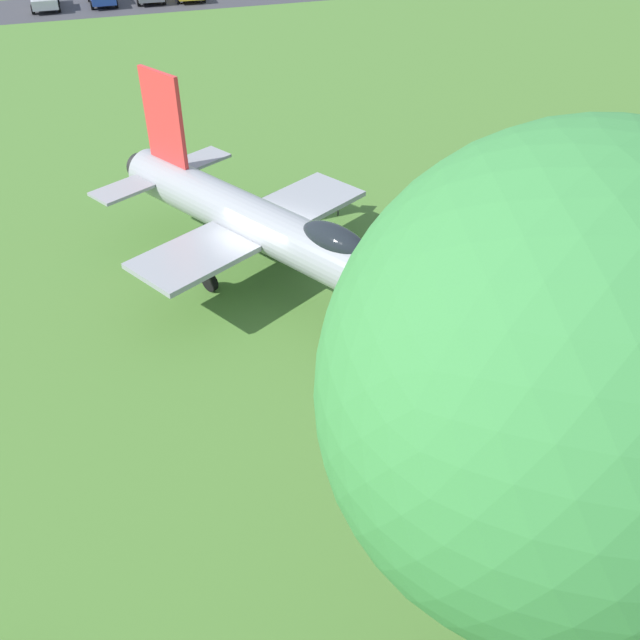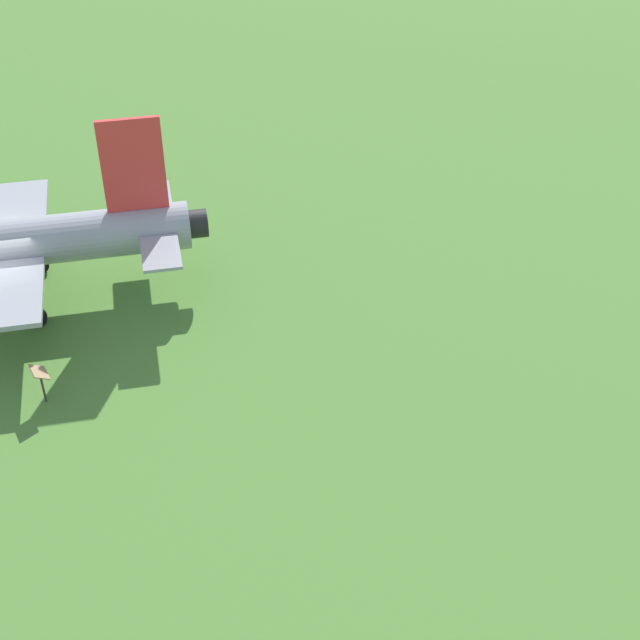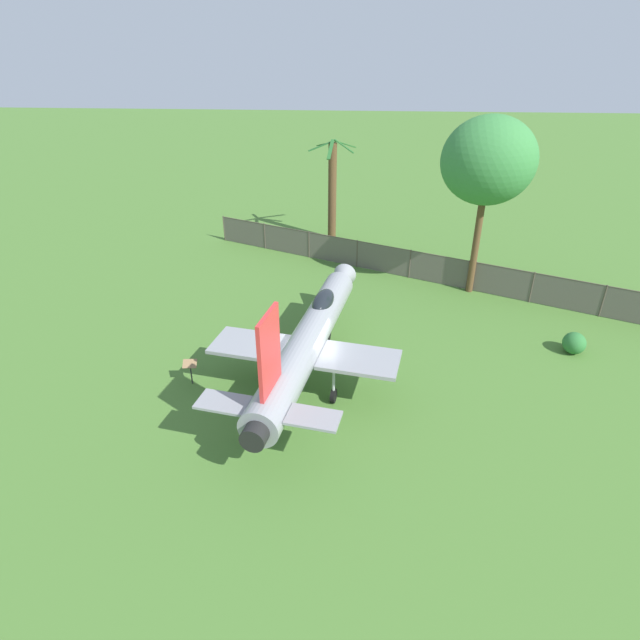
# 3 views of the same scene
# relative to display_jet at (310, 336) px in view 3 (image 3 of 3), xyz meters

# --- Properties ---
(ground_plane) EXTENTS (200.00, 200.00, 0.00)m
(ground_plane) POSITION_rel_display_jet_xyz_m (0.33, -0.06, -2.09)
(ground_plane) COLOR #47722D
(display_jet) EXTENTS (13.77, 8.15, 5.63)m
(display_jet) POSITION_rel_display_jet_xyz_m (0.00, 0.00, 0.00)
(display_jet) COLOR gray
(display_jet) RESTS_ON ground_plane
(shade_tree) EXTENTS (4.58, 5.03, 9.95)m
(shade_tree) POSITION_rel_display_jet_xyz_m (-9.68, 8.64, 5.48)
(shade_tree) COLOR brown
(shade_tree) RESTS_ON ground_plane
(palm_tree) EXTENTS (4.25, 3.33, 7.22)m
(palm_tree) POSITION_rel_display_jet_xyz_m (-18.32, -0.10, 1.57)
(palm_tree) COLOR brown
(palm_tree) RESTS_ON ground_plane
(perimeter_fence) EXTENTS (13.46, 29.89, 1.87)m
(perimeter_fence) POSITION_rel_display_jet_xyz_m (-10.63, 6.83, -1.11)
(perimeter_fence) COLOR #4C4238
(perimeter_fence) RESTS_ON ground_plane
(shrub_near_fence) EXTENTS (1.12, 1.06, 1.04)m
(shrub_near_fence) POSITION_rel_display_jet_xyz_m (-3.01, 12.37, -1.57)
(shrub_near_fence) COLOR #2D7033
(shrub_near_fence) RESTS_ON ground_plane
(info_plaque) EXTENTS (0.46, 0.64, 1.14)m
(info_plaque) POSITION_rel_display_jet_xyz_m (0.91, -5.10, -1.24)
(info_plaque) COLOR #333333
(info_plaque) RESTS_ON ground_plane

